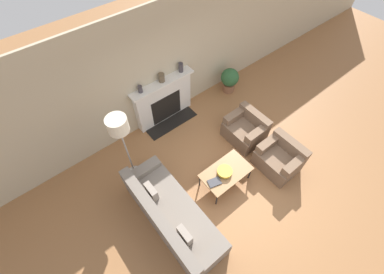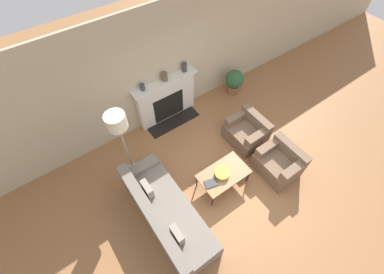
{
  "view_description": "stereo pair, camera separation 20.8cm",
  "coord_description": "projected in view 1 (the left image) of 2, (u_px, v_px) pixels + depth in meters",
  "views": [
    {
      "loc": [
        -2.39,
        -1.39,
        5.09
      ],
      "look_at": [
        -0.23,
        1.31,
        0.45
      ],
      "focal_mm": 24.0,
      "sensor_mm": 36.0,
      "label": 1
    },
    {
      "loc": [
        -2.23,
        -1.52,
        5.09
      ],
      "look_at": [
        -0.23,
        1.31,
        0.45
      ],
      "focal_mm": 24.0,
      "sensor_mm": 36.0,
      "label": 2
    }
  ],
  "objects": [
    {
      "name": "armchair_near",
      "position": [
        279.0,
        158.0,
        5.63
      ],
      "size": [
        0.74,
        0.88,
        0.73
      ],
      "rotation": [
        0.0,
        0.0,
        -1.57
      ],
      "color": "brown",
      "rests_on": "ground_plane"
    },
    {
      "name": "book",
      "position": [
        214.0,
        182.0,
        5.13
      ],
      "size": [
        0.3,
        0.24,
        0.02
      ],
      "rotation": [
        0.0,
        0.0,
        -0.28
      ],
      "color": "#38383D",
      "rests_on": "coffee_table"
    },
    {
      "name": "mantel_vase_center_left",
      "position": [
        161.0,
        78.0,
        5.73
      ],
      "size": [
        0.14,
        0.14,
        0.2
      ],
      "color": "brown",
      "rests_on": "fireplace"
    },
    {
      "name": "mantel_vase_center_right",
      "position": [
        181.0,
        67.0,
        5.92
      ],
      "size": [
        0.11,
        0.11,
        0.23
      ],
      "color": "#3D383D",
      "rests_on": "fireplace"
    },
    {
      "name": "potted_plant",
      "position": [
        230.0,
        79.0,
        7.04
      ],
      "size": [
        0.49,
        0.49,
        0.71
      ],
      "color": "brown",
      "rests_on": "ground_plane"
    },
    {
      "name": "bowl",
      "position": [
        225.0,
        172.0,
        5.23
      ],
      "size": [
        0.31,
        0.31,
        0.09
      ],
      "color": "gold",
      "rests_on": "coffee_table"
    },
    {
      "name": "ground_plane",
      "position": [
        237.0,
        181.0,
        5.63
      ],
      "size": [
        18.0,
        18.0,
        0.0
      ],
      "primitive_type": "plane",
      "color": "#99663D"
    },
    {
      "name": "wall_back",
      "position": [
        162.0,
        67.0,
        5.71
      ],
      "size": [
        18.0,
        0.06,
        2.9
      ],
      "color": "#BCAD8E",
      "rests_on": "ground_plane"
    },
    {
      "name": "fireplace",
      "position": [
        164.0,
        101.0,
        6.29
      ],
      "size": [
        1.64,
        0.59,
        1.2
      ],
      "color": "silver",
      "rests_on": "ground_plane"
    },
    {
      "name": "armchair_far",
      "position": [
        246.0,
        130.0,
        6.11
      ],
      "size": [
        0.74,
        0.88,
        0.73
      ],
      "rotation": [
        0.0,
        0.0,
        -1.57
      ],
      "color": "brown",
      "rests_on": "ground_plane"
    },
    {
      "name": "floor_lamp",
      "position": [
        119.0,
        131.0,
        4.5
      ],
      "size": [
        0.38,
        0.38,
        1.86
      ],
      "color": "gray",
      "rests_on": "ground_plane"
    },
    {
      "name": "couch",
      "position": [
        172.0,
        215.0,
        4.87
      ],
      "size": [
        0.85,
        2.3,
        0.8
      ],
      "rotation": [
        0.0,
        0.0,
        1.57
      ],
      "color": "slate",
      "rests_on": "ground_plane"
    },
    {
      "name": "mantel_vase_left",
      "position": [
        140.0,
        89.0,
        5.53
      ],
      "size": [
        0.1,
        0.1,
        0.16
      ],
      "color": "#3D383D",
      "rests_on": "fireplace"
    },
    {
      "name": "coffee_table",
      "position": [
        226.0,
        172.0,
        5.31
      ],
      "size": [
        1.04,
        0.62,
        0.43
      ],
      "color": "olive",
      "rests_on": "ground_plane"
    }
  ]
}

